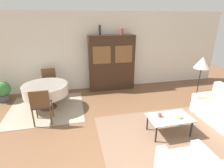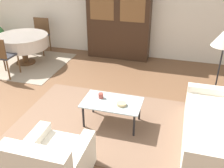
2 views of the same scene
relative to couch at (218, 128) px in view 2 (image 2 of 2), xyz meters
The scene contains 13 objects.
ground_plane 2.98m from the couch, behind, with size 14.00×14.00×0.00m, color brown.
wall_back 4.52m from the couch, 132.14° to the left, with size 10.00×0.06×2.70m.
area_rug 1.80m from the couch, behind, with size 2.89×2.01×0.01m.
dining_rug 4.90m from the couch, 157.23° to the left, with size 2.09×1.91×0.01m.
couch is the anchor object (origin of this frame).
armchair 2.42m from the couch, 146.36° to the right, with size 0.81×0.91×0.79m.
coffee_table 1.65m from the couch, behind, with size 0.96×0.57×0.41m.
display_cabinet 3.86m from the couch, 127.52° to the left, with size 1.60×0.39×1.95m.
dining_table 4.89m from the couch, 156.56° to the left, with size 1.24×1.24×0.72m.
dining_chair_near 4.62m from the couch, 166.15° to the left, with size 0.44×0.44×0.93m.
dining_chair_far 5.27m from the couch, 148.18° to the left, with size 0.44×0.44×0.93m.
cup 1.87m from the couch, behind, with size 0.08×0.08×0.09m.
bowl 1.48m from the couch, behind, with size 0.16×0.16×0.05m.
Camera 2 is at (2.30, -3.02, 2.65)m, focal length 42.00 mm.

